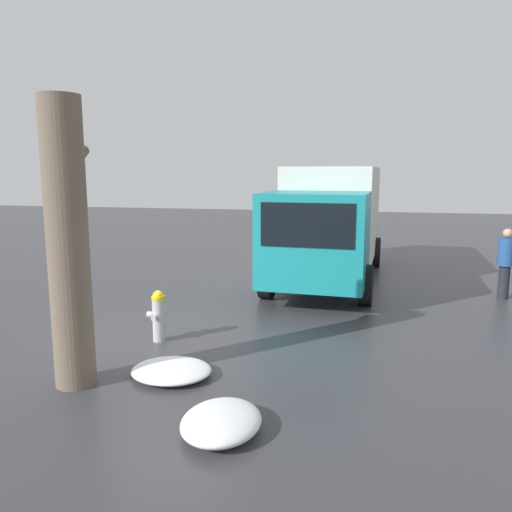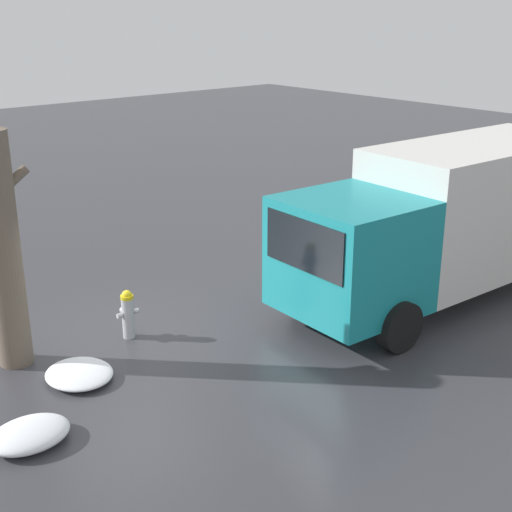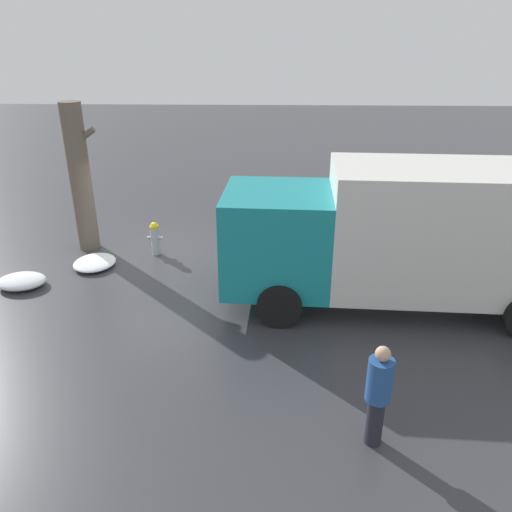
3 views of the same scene
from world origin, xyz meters
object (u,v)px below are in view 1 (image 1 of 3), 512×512
delivery_truck (331,219)px  pedestrian (505,261)px  tree_trunk (68,245)px  fire_hydrant (159,315)px

delivery_truck → pedestrian: 4.36m
tree_trunk → pedestrian: bearing=-47.1°
delivery_truck → tree_trunk: bearing=72.6°
fire_hydrant → delivery_truck: bearing=-110.8°
fire_hydrant → pedestrian: bearing=-143.3°
fire_hydrant → tree_trunk: 2.45m
delivery_truck → pedestrian: bearing=165.1°
pedestrian → delivery_truck: bearing=-170.1°
delivery_truck → pedestrian: (-1.30, -4.09, -0.75)m
fire_hydrant → pedestrian: (4.54, -6.55, 0.43)m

